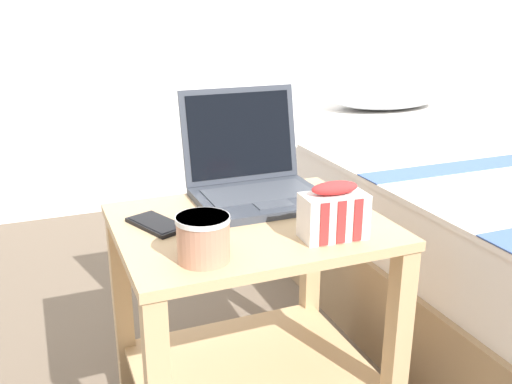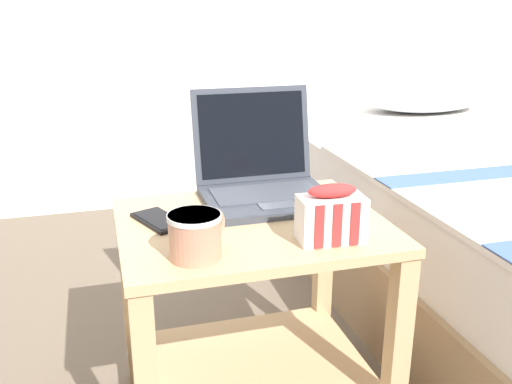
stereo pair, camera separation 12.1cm
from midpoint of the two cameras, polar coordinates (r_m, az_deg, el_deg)
name	(u,v)px [view 2 (the right image)]	position (r m, az deg, el deg)	size (l,w,h in m)	color
bedside_table	(252,295)	(1.35, 2.19, -10.35)	(0.59, 0.48, 0.52)	tan
laptop	(263,177)	(1.41, 3.15, 1.47)	(0.31, 0.30, 0.26)	#333842
mug_front_left	(196,233)	(1.08, -2.86, -4.19)	(0.12, 0.11, 0.09)	tan
snack_bag	(331,216)	(1.17, 10.50, -2.42)	(0.14, 0.08, 0.12)	silver
cell_phone	(159,220)	(1.27, -7.01, -2.87)	(0.12, 0.16, 0.01)	black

